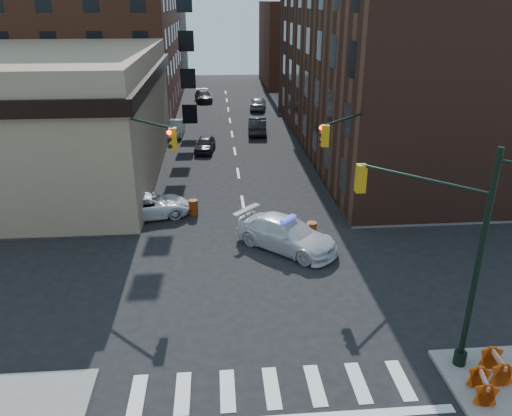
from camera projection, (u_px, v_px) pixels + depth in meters
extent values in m
plane|color=black|center=(255.00, 283.00, 23.17)|extent=(140.00, 140.00, 0.00)
cube|color=gray|center=(8.00, 127.00, 51.50)|extent=(34.00, 54.50, 0.15)
cube|color=gray|center=(439.00, 119.00, 55.02)|extent=(34.00, 54.50, 0.15)
cube|color=brown|center=(55.00, 2.00, 53.91)|extent=(25.00, 25.00, 24.00)
cube|color=#4A291D|center=(387.00, 66.00, 42.16)|extent=(14.00, 34.00, 14.00)
cube|color=brown|center=(117.00, 30.00, 75.87)|extent=(20.00, 18.00, 16.00)
cube|color=brown|center=(316.00, 44.00, 75.26)|extent=(16.00, 16.00, 12.00)
cylinder|color=black|center=(478.00, 265.00, 16.30)|extent=(0.20, 0.20, 8.00)
cylinder|color=black|center=(460.00, 358.00, 17.75)|extent=(0.44, 0.44, 0.50)
cylinder|color=black|center=(422.00, 179.00, 16.68)|extent=(3.27, 3.27, 0.12)
cube|color=#BF8C0C|center=(361.00, 178.00, 18.21)|extent=(0.35, 0.35, 1.05)
sphere|color=#FF0C05|center=(365.00, 168.00, 18.23)|extent=(0.22, 0.22, 0.22)
sphere|color=black|center=(364.00, 176.00, 18.36)|extent=(0.22, 0.22, 0.22)
sphere|color=black|center=(363.00, 185.00, 18.49)|extent=(0.22, 0.22, 0.22)
cylinder|color=black|center=(120.00, 161.00, 26.85)|extent=(0.20, 0.20, 8.00)
cylinder|color=black|center=(127.00, 224.00, 28.29)|extent=(0.44, 0.44, 0.50)
cylinder|color=black|center=(142.00, 121.00, 24.54)|extent=(3.27, 3.27, 0.12)
cube|color=#BF8C0C|center=(173.00, 139.00, 23.39)|extent=(0.35, 0.35, 1.05)
sphere|color=#FF0C05|center=(169.00, 132.00, 23.10)|extent=(0.22, 0.22, 0.22)
sphere|color=black|center=(169.00, 139.00, 23.23)|extent=(0.22, 0.22, 0.22)
sphere|color=black|center=(170.00, 146.00, 23.36)|extent=(0.22, 0.22, 0.22)
cylinder|color=black|center=(367.00, 155.00, 27.89)|extent=(0.20, 0.20, 8.00)
cylinder|color=black|center=(362.00, 216.00, 29.33)|extent=(0.44, 0.44, 0.50)
cylinder|color=black|center=(350.00, 118.00, 25.34)|extent=(3.27, 3.27, 0.12)
cube|color=#BF8C0C|center=(325.00, 136.00, 23.95)|extent=(0.35, 0.35, 1.05)
sphere|color=#FF0C05|center=(321.00, 128.00, 23.94)|extent=(0.22, 0.22, 0.22)
sphere|color=black|center=(321.00, 134.00, 24.07)|extent=(0.22, 0.22, 0.22)
sphere|color=black|center=(321.00, 141.00, 24.20)|extent=(0.22, 0.22, 0.22)
cylinder|color=black|center=(312.00, 123.00, 47.09)|extent=(0.24, 0.24, 2.60)
sphere|color=brown|center=(313.00, 101.00, 46.30)|extent=(3.00, 3.00, 3.00)
cylinder|color=black|center=(298.00, 106.00, 54.45)|extent=(0.24, 0.24, 2.60)
sphere|color=brown|center=(299.00, 87.00, 53.66)|extent=(3.00, 3.00, 3.00)
imported|color=silver|center=(286.00, 234.00, 26.14)|extent=(5.78, 5.59, 1.66)
imported|color=white|center=(148.00, 206.00, 30.06)|extent=(5.46, 3.36, 1.41)
imported|color=black|center=(205.00, 144.00, 43.07)|extent=(1.99, 3.98, 1.30)
imported|color=gray|center=(175.00, 128.00, 48.28)|extent=(1.73, 4.44, 1.44)
imported|color=black|center=(203.00, 96.00, 64.46)|extent=(2.52, 4.99, 1.39)
imported|color=black|center=(257.00, 125.00, 48.92)|extent=(2.11, 5.01, 1.61)
imported|color=gray|center=(258.00, 103.00, 59.67)|extent=(2.41, 4.69, 1.53)
imported|color=black|center=(122.00, 204.00, 29.70)|extent=(0.70, 0.67, 1.62)
imported|color=black|center=(78.00, 219.00, 27.61)|extent=(0.97, 0.89, 1.61)
imported|color=#202330|center=(59.00, 214.00, 27.84)|extent=(1.21, 1.01, 1.93)
cylinder|color=#C33309|center=(312.00, 231.00, 27.33)|extent=(0.69, 0.69, 0.97)
cylinder|color=red|center=(193.00, 208.00, 30.33)|extent=(0.72, 0.72, 0.98)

